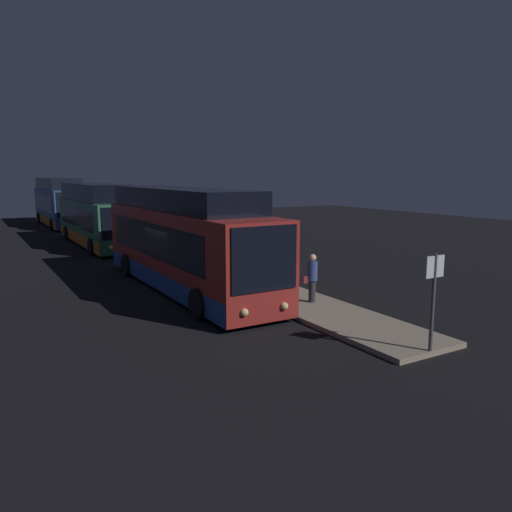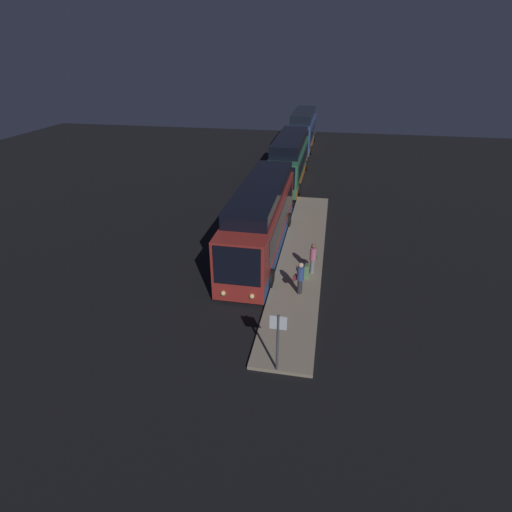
# 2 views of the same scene
# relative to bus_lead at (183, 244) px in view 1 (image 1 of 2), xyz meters

# --- Properties ---
(ground) EXTENTS (80.00, 80.00, 0.00)m
(ground) POSITION_rel_bus_lead_xyz_m (0.36, -0.28, -1.84)
(ground) COLOR black
(platform) EXTENTS (20.00, 2.50, 0.15)m
(platform) POSITION_rel_bus_lead_xyz_m (0.36, 2.57, -1.76)
(platform) COLOR gray
(platform) RESTS_ON ground
(bus_lead) EXTENTS (12.39, 2.82, 4.04)m
(bus_lead) POSITION_rel_bus_lead_xyz_m (0.00, 0.00, 0.00)
(bus_lead) COLOR maroon
(bus_lead) RESTS_ON ground
(bus_second) EXTENTS (12.12, 2.90, 3.96)m
(bus_second) POSITION_rel_bus_lead_xyz_m (-14.81, 0.00, -0.08)
(bus_second) COLOR #2D704C
(bus_second) RESTS_ON ground
(bus_third) EXTENTS (11.89, 2.84, 4.24)m
(bus_third) POSITION_rel_bus_lead_xyz_m (-29.25, 0.00, 0.07)
(bus_third) COLOR #33518C
(bus_third) RESTS_ON ground
(passenger_boarding) EXTENTS (0.60, 0.52, 1.74)m
(passenger_boarding) POSITION_rel_bus_lead_xyz_m (2.66, 3.29, -0.74)
(passenger_boarding) COLOR gray
(passenger_boarding) RESTS_ON platform
(passenger_waiting) EXTENTS (0.47, 0.60, 1.71)m
(passenger_waiting) POSITION_rel_bus_lead_xyz_m (4.83, 2.80, -0.76)
(passenger_waiting) COLOR #2D2D33
(passenger_waiting) RESTS_ON platform
(suitcase) EXTENTS (0.35, 0.25, 0.96)m
(suitcase) POSITION_rel_bus_lead_xyz_m (3.23, 3.04, -1.32)
(suitcase) COLOR #598C59
(suitcase) RESTS_ON platform
(sign_post) EXTENTS (0.10, 0.62, 2.50)m
(sign_post) POSITION_rel_bus_lead_xyz_m (10.29, 2.46, -0.10)
(sign_post) COLOR #4C4C51
(sign_post) RESTS_ON platform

